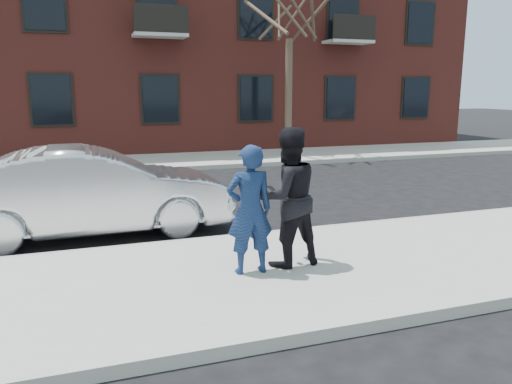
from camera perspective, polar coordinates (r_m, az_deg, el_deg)
name	(u,v)px	position (r m, az deg, el deg)	size (l,w,h in m)	color
ground	(293,271)	(7.26, 4.26, -9.03)	(100.00, 100.00, 0.00)	black
near_sidewalk	(300,272)	(7.02, 5.09, -9.12)	(50.00, 3.50, 0.15)	gray
near_curb	(258,237)	(8.60, 0.18, -5.13)	(50.00, 0.10, 0.15)	#999691
far_sidewalk	(167,161)	(17.86, -10.14, 3.46)	(50.00, 3.50, 0.15)	gray
far_curb	(176,169)	(16.10, -9.12, 2.61)	(50.00, 0.10, 0.15)	#999691
apartment_building	(182,11)	(24.94, -8.45, 19.80)	(24.30, 10.30, 12.30)	maroon
street_tree	(290,4)	(18.91, 3.88, 20.63)	(3.60, 3.60, 6.80)	#3D3224
silver_sedan	(93,192)	(9.25, -18.13, 0.01)	(1.66, 4.77, 1.57)	silver
man_hoodie	(250,210)	(6.53, -0.73, -2.06)	(0.63, 0.50, 1.72)	navy
man_peacoat	(288,197)	(6.83, 3.62, -0.62)	(1.01, 0.82, 1.92)	black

